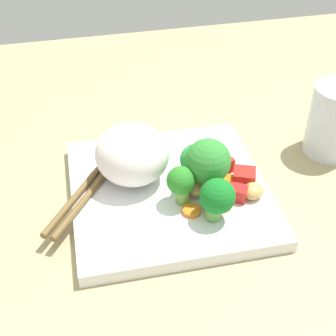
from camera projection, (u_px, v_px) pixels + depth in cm
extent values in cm
cube|color=tan|center=(169.00, 202.00, 64.41)|extent=(110.00, 110.00, 2.00)
cube|color=white|center=(169.00, 192.00, 63.23)|extent=(25.83, 25.83, 1.79)
ellipsoid|color=white|center=(132.00, 154.00, 61.65)|extent=(13.39, 13.34, 7.85)
cylinder|color=#83B752|center=(182.00, 195.00, 59.81)|extent=(1.91, 2.05, 2.29)
sphere|color=#2B8526|center=(181.00, 181.00, 58.17)|extent=(3.60, 3.60, 3.60)
cylinder|color=#72B75A|center=(194.00, 174.00, 63.48)|extent=(1.22, 1.51, 1.84)
sphere|color=green|center=(196.00, 160.00, 61.97)|extent=(4.18, 4.18, 4.18)
cylinder|color=#74BA50|center=(214.00, 210.00, 57.61)|extent=(2.86, 2.85, 2.41)
sphere|color=#177925|center=(217.00, 196.00, 56.08)|extent=(4.31, 4.31, 4.31)
cylinder|color=#52A138|center=(209.00, 183.00, 61.06)|extent=(1.53, 1.84, 2.97)
sphere|color=#348E36|center=(208.00, 161.00, 59.03)|extent=(5.76, 5.76, 5.76)
cylinder|color=orange|center=(225.00, 183.00, 62.74)|extent=(4.18, 4.18, 0.71)
cylinder|color=orange|center=(223.00, 205.00, 59.48)|extent=(2.90, 2.90, 0.64)
cylinder|color=orange|center=(196.00, 162.00, 66.40)|extent=(2.81, 2.81, 0.57)
cylinder|color=orange|center=(210.00, 179.00, 63.42)|extent=(2.75, 2.75, 0.60)
cylinder|color=orange|center=(192.00, 211.00, 58.69)|extent=(3.11, 3.11, 0.59)
cube|color=red|center=(244.00, 176.00, 62.97)|extent=(3.65, 3.53, 1.75)
cube|color=red|center=(222.00, 164.00, 64.67)|extent=(3.10, 3.10, 2.12)
cube|color=red|center=(237.00, 193.00, 60.27)|extent=(3.13, 2.90, 1.87)
ellipsoid|color=tan|center=(253.00, 191.00, 60.58)|extent=(3.85, 3.77, 1.87)
ellipsoid|color=tan|center=(194.00, 186.00, 61.00)|extent=(4.10, 4.44, 2.25)
cylinder|color=brown|center=(89.00, 180.00, 63.05)|extent=(13.27, 18.30, 0.87)
cylinder|color=brown|center=(98.00, 182.00, 62.67)|extent=(13.27, 18.30, 0.87)
cylinder|color=silver|center=(335.00, 120.00, 68.76)|extent=(7.75, 7.75, 10.54)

